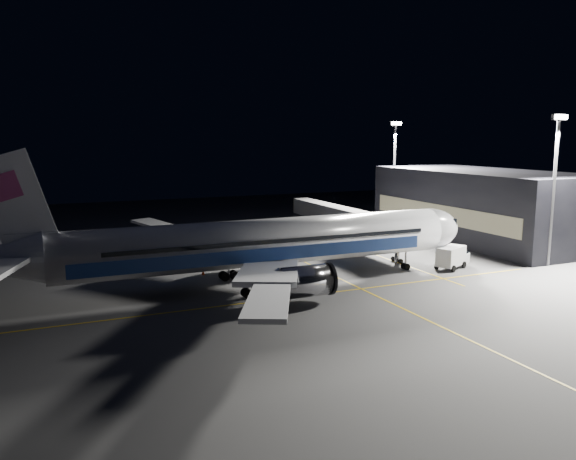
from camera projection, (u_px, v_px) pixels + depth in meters
The scene contains 14 objects.
ground at pixel (264, 285), 67.58m from camera, with size 200.00×200.00×0.00m, color #4C4C4F.
guide_line_main at pixel (337, 277), 71.52m from camera, with size 0.25×80.00×0.01m, color gold.
guide_line_cross at pixel (283, 298), 62.16m from camera, with size 70.00×0.25×0.01m, color gold.
guide_line_side at pixel (375, 255), 85.30m from camera, with size 0.25×40.00×0.01m, color gold.
airliner at pixel (255, 244), 66.31m from camera, with size 61.48×54.22×16.64m.
terminal at pixel (481, 205), 97.39m from camera, with size 18.12×40.00×12.00m.
jet_bridge at pixel (349, 218), 91.83m from camera, with size 3.60×34.40×6.30m.
floodlight_mast_north at pixel (394, 164), 110.25m from camera, with size 2.40×0.68×20.70m.
floodlight_mast_south at pixel (555, 177), 75.89m from camera, with size 2.40×0.67×20.70m.
service_truck at pixel (453, 256), 76.33m from camera, with size 6.35×4.62×3.04m.
baggage_tug at pixel (234, 259), 78.72m from camera, with size 2.76×2.44×1.70m.
safety_cone_a at pixel (203, 272), 72.78m from camera, with size 0.45×0.45×0.67m, color red.
safety_cone_b at pixel (260, 266), 76.43m from camera, with size 0.44×0.44×0.66m, color red.
safety_cone_c at pixel (240, 260), 80.60m from camera, with size 0.37×0.37×0.56m, color red.
Camera 1 is at (-23.52, -61.28, 17.67)m, focal length 35.00 mm.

